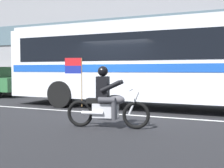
# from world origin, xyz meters

# --- Properties ---
(ground_plane) EXTENTS (60.00, 60.00, 0.00)m
(ground_plane) POSITION_xyz_m (0.00, 0.00, 0.00)
(ground_plane) COLOR black
(sidewalk_curb) EXTENTS (28.00, 3.80, 0.15)m
(sidewalk_curb) POSITION_xyz_m (0.00, 5.10, 0.07)
(sidewalk_curb) COLOR #A39E93
(sidewalk_curb) RESTS_ON ground_plane
(lane_center_stripe) EXTENTS (26.60, 0.14, 0.01)m
(lane_center_stripe) POSITION_xyz_m (0.00, -0.60, 0.00)
(lane_center_stripe) COLOR silver
(lane_center_stripe) RESTS_ON ground_plane
(transit_bus) EXTENTS (12.57, 2.73, 3.22)m
(transit_bus) POSITION_xyz_m (1.63, 1.19, 1.88)
(transit_bus) COLOR silver
(transit_bus) RESTS_ON ground_plane
(motorcycle_with_rider) EXTENTS (2.16, 0.76, 1.78)m
(motorcycle_with_rider) POSITION_xyz_m (0.92, -2.69, 0.67)
(motorcycle_with_rider) COLOR black
(motorcycle_with_rider) RESTS_ON ground_plane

